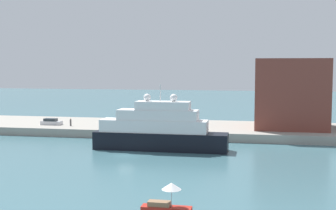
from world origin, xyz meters
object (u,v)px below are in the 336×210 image
object	(u,v)px
harbor_building	(290,93)
parked_car	(51,122)
small_motorboat	(167,200)
mooring_bollard	(175,129)
person_figure	(71,122)
large_yacht	(158,130)

from	to	relation	value
harbor_building	parked_car	distance (m)	51.40
small_motorboat	mooring_bollard	size ratio (longest dim) A/B	6.42
person_figure	harbor_building	bearing A→B (deg)	8.35
small_motorboat	person_figure	size ratio (longest dim) A/B	3.07
person_figure	mooring_bollard	xyz separation A→B (m)	(23.31, -3.49, -0.36)
large_yacht	parked_car	size ratio (longest dim) A/B	5.12
small_motorboat	parked_car	world-z (taller)	parked_car
parked_car	person_figure	size ratio (longest dim) A/B	2.77
small_motorboat	mooring_bollard	world-z (taller)	small_motorboat
harbor_building	mooring_bollard	distance (m)	25.54
harbor_building	parked_car	bearing A→B (deg)	-173.63
parked_car	person_figure	xyz separation A→B (m)	(4.94, -1.05, 0.15)
person_figure	large_yacht	bearing A→B (deg)	-32.98
large_yacht	small_motorboat	size ratio (longest dim) A/B	4.63
small_motorboat	parked_car	xyz separation A→B (m)	(-35.16, 47.87, 1.08)
harbor_building	parked_car	size ratio (longest dim) A/B	3.19
parked_car	small_motorboat	bearing A→B (deg)	-53.70
large_yacht	harbor_building	bearing A→B (deg)	42.23
large_yacht	harbor_building	xyz separation A→B (m)	(23.38, 21.22, 5.42)
large_yacht	mooring_bollard	world-z (taller)	large_yacht
parked_car	mooring_bollard	bearing A→B (deg)	-9.14
harbor_building	parked_car	world-z (taller)	harbor_building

